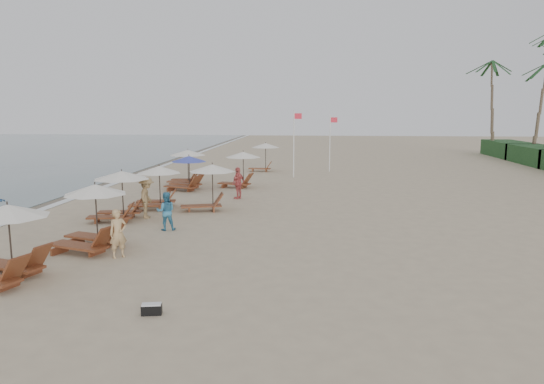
# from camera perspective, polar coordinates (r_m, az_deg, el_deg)

# --- Properties ---
(ground) EXTENTS (160.00, 160.00, 0.00)m
(ground) POSITION_cam_1_polar(r_m,az_deg,el_deg) (18.26, -1.87, -6.03)
(ground) COLOR tan
(ground) RESTS_ON ground
(wet_sand_band) EXTENTS (3.20, 140.00, 0.01)m
(wet_sand_band) POSITION_cam_1_polar(r_m,az_deg,el_deg) (31.51, -22.69, -0.26)
(wet_sand_band) COLOR #6B5E4C
(wet_sand_band) RESTS_ON ground
(foam_line) EXTENTS (0.50, 140.00, 0.02)m
(foam_line) POSITION_cam_1_polar(r_m,az_deg,el_deg) (30.93, -20.56, -0.29)
(foam_line) COLOR white
(foam_line) RESTS_ON ground
(lounger_station_0) EXTENTS (2.70, 2.50, 2.23)m
(lounger_station_0) POSITION_cam_1_polar(r_m,az_deg,el_deg) (16.13, -28.18, -5.32)
(lounger_station_0) COLOR brown
(lounger_station_0) RESTS_ON ground
(lounger_station_1) EXTENTS (2.71, 2.64, 2.30)m
(lounger_station_1) POSITION_cam_1_polar(r_m,az_deg,el_deg) (18.61, -19.97, -3.06)
(lounger_station_1) COLOR brown
(lounger_station_1) RESTS_ON ground
(lounger_station_2) EXTENTS (2.67, 2.44, 2.18)m
(lounger_station_2) POSITION_cam_1_polar(r_m,az_deg,el_deg) (23.13, -16.97, -0.22)
(lounger_station_2) COLOR brown
(lounger_station_2) RESTS_ON ground
(lounger_station_3) EXTENTS (2.55, 2.17, 2.10)m
(lounger_station_3) POSITION_cam_1_polar(r_m,az_deg,el_deg) (25.51, -13.04, 0.47)
(lounger_station_3) COLOR brown
(lounger_station_3) RESTS_ON ground
(lounger_station_4) EXTENTS (2.62, 2.51, 2.07)m
(lounger_station_4) POSITION_cam_1_polar(r_m,az_deg,el_deg) (31.19, -9.77, 2.05)
(lounger_station_4) COLOR brown
(lounger_station_4) RESTS_ON ground
(lounger_station_5) EXTENTS (2.51, 2.38, 2.25)m
(lounger_station_5) POSITION_cam_1_polar(r_m,az_deg,el_deg) (33.56, -9.74, 3.01)
(lounger_station_5) COLOR brown
(lounger_station_5) RESTS_ON ground
(inland_station_0) EXTENTS (2.71, 2.24, 2.22)m
(inland_station_0) POSITION_cam_1_polar(r_m,az_deg,el_deg) (24.48, -7.27, 1.11)
(inland_station_0) COLOR brown
(inland_station_0) RESTS_ON ground
(inland_station_1) EXTENTS (2.79, 2.24, 2.22)m
(inland_station_1) POSITION_cam_1_polar(r_m,az_deg,el_deg) (31.70, -3.72, 2.92)
(inland_station_1) COLOR brown
(inland_station_1) RESTS_ON ground
(inland_station_2) EXTENTS (2.51, 2.24, 2.22)m
(inland_station_2) POSITION_cam_1_polar(r_m,az_deg,el_deg) (40.13, -0.96, 4.47)
(inland_station_2) COLOR brown
(inland_station_2) RESTS_ON ground
(beachgoer_near) EXTENTS (0.70, 0.68, 1.62)m
(beachgoer_near) POSITION_cam_1_polar(r_m,az_deg,el_deg) (17.34, -16.95, -4.50)
(beachgoer_near) COLOR tan
(beachgoer_near) RESTS_ON ground
(beachgoer_mid_a) EXTENTS (0.89, 0.77, 1.56)m
(beachgoer_mid_a) POSITION_cam_1_polar(r_m,az_deg,el_deg) (20.79, -11.87, -2.13)
(beachgoer_mid_a) COLOR teal
(beachgoer_mid_a) RESTS_ON ground
(beachgoer_mid_b) EXTENTS (0.84, 1.28, 1.87)m
(beachgoer_mid_b) POSITION_cam_1_polar(r_m,az_deg,el_deg) (23.30, -13.93, -0.62)
(beachgoer_mid_b) COLOR olive
(beachgoer_mid_b) RESTS_ON ground
(beachgoer_far_a) EXTENTS (0.84, 1.10, 1.74)m
(beachgoer_far_a) POSITION_cam_1_polar(r_m,az_deg,el_deg) (27.64, -3.82, 1.02)
(beachgoer_far_a) COLOR #BD4E4B
(beachgoer_far_a) RESTS_ON ground
(duffel_bag) EXTENTS (0.51, 0.32, 0.26)m
(duffel_bag) POSITION_cam_1_polar(r_m,az_deg,el_deg) (12.64, -13.42, -12.70)
(duffel_bag) COLOR black
(duffel_bag) RESTS_ON ground
(flag_pole_near) EXTENTS (0.60, 0.08, 4.79)m
(flag_pole_near) POSITION_cam_1_polar(r_m,az_deg,el_deg) (36.33, 2.53, 5.80)
(flag_pole_near) COLOR silver
(flag_pole_near) RESTS_ON ground
(flag_pole_far) EXTENTS (0.60, 0.08, 4.45)m
(flag_pole_far) POSITION_cam_1_polar(r_m,az_deg,el_deg) (40.12, 6.60, 5.82)
(flag_pole_far) COLOR silver
(flag_pole_far) RESTS_ON ground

